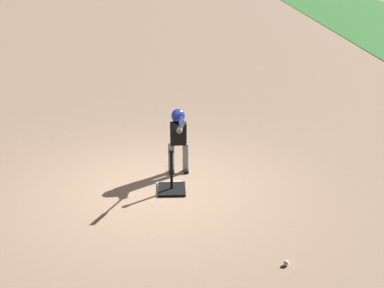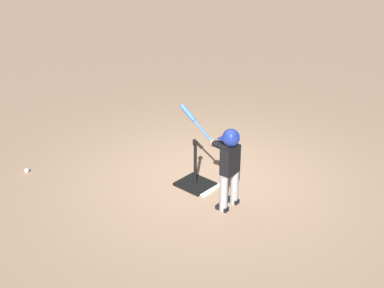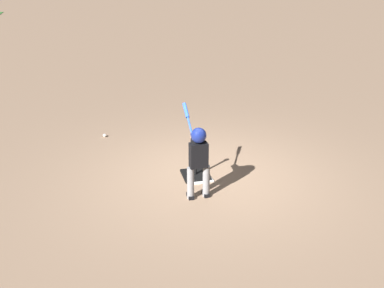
% 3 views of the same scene
% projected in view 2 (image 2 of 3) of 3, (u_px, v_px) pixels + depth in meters
% --- Properties ---
extents(ground_plane, '(90.00, 90.00, 0.00)m').
position_uv_depth(ground_plane, '(210.00, 180.00, 8.29)').
color(ground_plane, '#93755B').
extents(home_plate, '(0.48, 0.48, 0.02)m').
position_uv_depth(home_plate, '(201.00, 186.00, 8.09)').
color(home_plate, white).
rests_on(home_plate, ground_plane).
extents(batting_tee, '(0.51, 0.46, 0.74)m').
position_uv_depth(batting_tee, '(195.00, 180.00, 8.10)').
color(batting_tee, black).
rests_on(batting_tee, ground_plane).
extents(batter_child, '(1.00, 0.38, 1.35)m').
position_uv_depth(batter_child, '(228.00, 158.00, 7.28)').
color(batter_child, gray).
rests_on(batter_child, ground_plane).
extents(baseball, '(0.07, 0.07, 0.07)m').
position_uv_depth(baseball, '(27.00, 171.00, 8.48)').
color(baseball, white).
rests_on(baseball, ground_plane).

